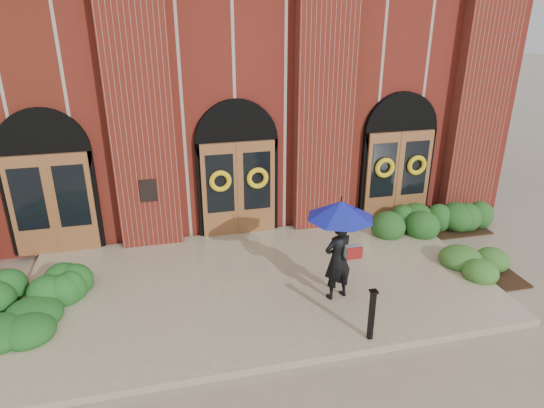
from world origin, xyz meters
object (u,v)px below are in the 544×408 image
object	(u,v)px
metal_post	(372,314)
hedge_wall_left	(9,290)
man_with_umbrella	(340,232)
hedge_wall_right	(430,218)

from	to	relation	value
metal_post	hedge_wall_left	world-z (taller)	metal_post
man_with_umbrella	hedge_wall_right	size ratio (longest dim) A/B	0.75
man_with_umbrella	hedge_wall_left	size ratio (longest dim) A/B	0.82
metal_post	hedge_wall_left	size ratio (longest dim) A/B	0.39
man_with_umbrella	metal_post	distance (m)	1.74
hedge_wall_right	metal_post	bearing A→B (deg)	-131.37
man_with_umbrella	metal_post	world-z (taller)	man_with_umbrella
metal_post	hedge_wall_right	bearing A→B (deg)	48.63
man_with_umbrella	hedge_wall_left	distance (m)	6.93
metal_post	hedge_wall_left	distance (m)	7.38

